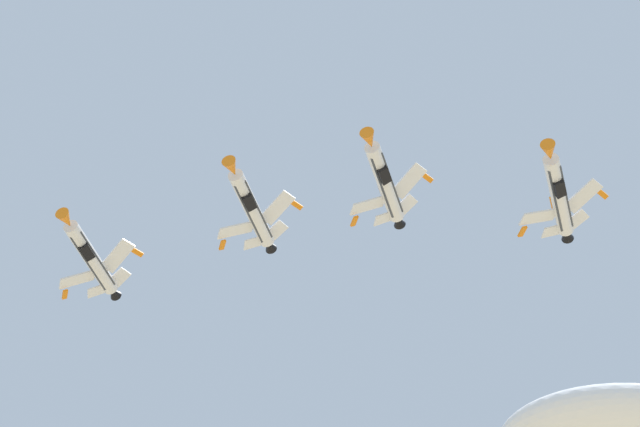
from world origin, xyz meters
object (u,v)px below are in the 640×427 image
object	(u,v)px
fighter_jet_lead	(558,194)
fighter_jet_left_outer	(90,257)
fighter_jet_right_wing	(251,207)
fighter_jet_left_wing	(384,181)

from	to	relation	value
fighter_jet_lead	fighter_jet_left_outer	distance (m)	52.37
fighter_jet_right_wing	fighter_jet_lead	bearing A→B (deg)	-177.41
fighter_jet_lead	fighter_jet_right_wing	bearing A→B (deg)	2.59
fighter_jet_lead	fighter_jet_right_wing	size ratio (longest dim) A/B	1.00
fighter_jet_lead	fighter_jet_right_wing	world-z (taller)	fighter_jet_right_wing
fighter_jet_left_outer	fighter_jet_right_wing	bearing A→B (deg)	177.36
fighter_jet_left_wing	fighter_jet_left_outer	size ratio (longest dim) A/B	1.00
fighter_jet_left_wing	fighter_jet_right_wing	bearing A→B (deg)	-1.37
fighter_jet_lead	fighter_jet_left_wing	distance (m)	18.69
fighter_jet_left_wing	fighter_jet_left_outer	xyz separation A→B (m)	(-27.95, 19.81, -2.61)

